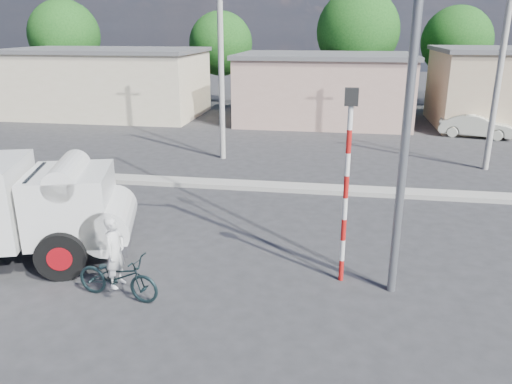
% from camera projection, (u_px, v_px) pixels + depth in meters
% --- Properties ---
extents(ground_plane, '(120.00, 120.00, 0.00)m').
position_uv_depth(ground_plane, '(188.00, 302.00, 10.57)').
color(ground_plane, '#2C2C2F').
rests_on(ground_plane, ground).
extents(median, '(40.00, 0.80, 0.16)m').
position_uv_depth(median, '(252.00, 185.00, 18.04)').
color(median, '#99968E').
rests_on(median, ground).
extents(bicycle, '(2.00, 0.97, 1.01)m').
position_uv_depth(bicycle, '(118.00, 276.00, 10.58)').
color(bicycle, black).
rests_on(bicycle, ground).
extents(cyclist, '(0.46, 0.62, 1.55)m').
position_uv_depth(cyclist, '(117.00, 265.00, 10.49)').
color(cyclist, silver).
rests_on(cyclist, ground).
extents(car_cream, '(3.85, 2.05, 1.21)m').
position_uv_depth(car_cream, '(476.00, 126.00, 26.17)').
color(car_cream, beige).
rests_on(car_cream, ground).
extents(traffic_pole, '(0.28, 0.18, 4.36)m').
position_uv_depth(traffic_pole, '(347.00, 172.00, 10.66)').
color(traffic_pole, red).
rests_on(traffic_pole, ground).
extents(streetlight, '(2.34, 0.22, 9.00)m').
position_uv_depth(streetlight, '(404.00, 59.00, 9.49)').
color(streetlight, slate).
rests_on(streetlight, ground).
extents(building_row, '(37.80, 7.30, 4.44)m').
position_uv_depth(building_row, '(309.00, 86.00, 30.33)').
color(building_row, beige).
rests_on(building_row, ground).
extents(tree_row, '(43.62, 7.43, 8.42)m').
position_uv_depth(tree_row, '(354.00, 35.00, 35.05)').
color(tree_row, '#38281E').
rests_on(tree_row, ground).
extents(utility_poles, '(35.40, 0.24, 8.00)m').
position_uv_depth(utility_poles, '(348.00, 65.00, 20.02)').
color(utility_poles, '#99968E').
rests_on(utility_poles, ground).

